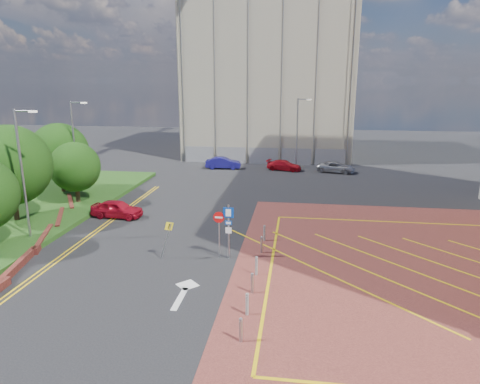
% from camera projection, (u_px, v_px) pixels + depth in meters
% --- Properties ---
extents(ground, '(140.00, 140.00, 0.00)m').
position_uv_depth(ground, '(217.00, 265.00, 23.73)').
color(ground, black).
rests_on(ground, ground).
extents(retaining_wall, '(6.06, 20.33, 0.40)m').
position_uv_depth(retaining_wall, '(41.00, 238.00, 27.18)').
color(retaining_wall, maroon).
rests_on(retaining_wall, ground).
extents(tree_b, '(5.60, 5.60, 6.74)m').
position_uv_depth(tree_b, '(10.00, 165.00, 29.53)').
color(tree_b, '#3D2B1C').
rests_on(tree_b, grass_bed).
extents(tree_c, '(4.00, 4.00, 4.90)m').
position_uv_depth(tree_c, '(75.00, 167.00, 34.32)').
color(tree_c, '#3D2B1C').
rests_on(tree_c, grass_bed).
extents(tree_d, '(5.00, 5.00, 6.08)m').
position_uv_depth(tree_d, '(60.00, 152.00, 37.42)').
color(tree_d, '#3D2B1C').
rests_on(tree_d, grass_bed).
extents(lamp_left_near, '(1.53, 0.16, 8.00)m').
position_uv_depth(lamp_left_near, '(23.00, 169.00, 26.14)').
color(lamp_left_near, '#9EA0A8').
rests_on(lamp_left_near, grass_bed).
extents(lamp_left_far, '(1.53, 0.16, 8.00)m').
position_uv_depth(lamp_left_far, '(75.00, 145.00, 35.99)').
color(lamp_left_far, '#9EA0A8').
rests_on(lamp_left_far, grass_bed).
extents(lamp_back, '(1.53, 0.16, 8.00)m').
position_uv_depth(lamp_back, '(298.00, 131.00, 48.92)').
color(lamp_back, '#9EA0A8').
rests_on(lamp_back, ground).
extents(sign_cluster, '(1.17, 0.12, 3.20)m').
position_uv_depth(sign_cluster, '(225.00, 226.00, 24.15)').
color(sign_cluster, '#9EA0A8').
rests_on(sign_cluster, ground).
extents(warning_sign, '(0.81, 0.43, 2.24)m').
position_uv_depth(warning_sign, '(167.00, 236.00, 24.13)').
color(warning_sign, '#9EA0A8').
rests_on(warning_sign, ground).
extents(bollard_row, '(0.14, 11.14, 0.90)m').
position_uv_depth(bollard_row, '(255.00, 272.00, 21.71)').
color(bollard_row, '#9EA0A8').
rests_on(bollard_row, forecourt).
extents(construction_building, '(21.20, 19.20, 22.00)m').
position_uv_depth(construction_building, '(271.00, 73.00, 59.29)').
color(construction_building, '#B3A792').
rests_on(construction_building, ground).
extents(construction_fence, '(21.60, 0.06, 2.00)m').
position_uv_depth(construction_fence, '(272.00, 156.00, 52.10)').
color(construction_fence, gray).
rests_on(construction_fence, ground).
extents(car_red_left, '(3.92, 1.80, 1.30)m').
position_uv_depth(car_red_left, '(117.00, 209.00, 31.83)').
color(car_red_left, '#B70F24').
rests_on(car_red_left, ground).
extents(car_blue_back, '(4.17, 1.77, 1.34)m').
position_uv_depth(car_blue_back, '(223.00, 163.00, 49.53)').
color(car_blue_back, navy).
rests_on(car_blue_back, ground).
extents(car_red_back, '(4.22, 2.52, 1.15)m').
position_uv_depth(car_red_back, '(284.00, 165.00, 48.63)').
color(car_red_back, red).
rests_on(car_red_back, ground).
extents(car_silver_back, '(4.53, 2.89, 1.16)m').
position_uv_depth(car_silver_back, '(336.00, 167.00, 47.51)').
color(car_silver_back, '#A1A2A8').
rests_on(car_silver_back, ground).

